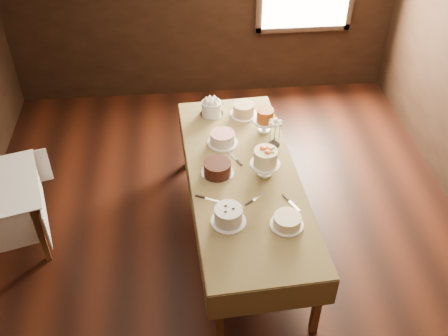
% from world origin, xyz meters
% --- Properties ---
extents(floor, '(5.00, 6.00, 0.01)m').
position_xyz_m(floor, '(0.00, 0.00, 0.00)').
color(floor, black).
rests_on(floor, ground).
extents(display_table, '(1.13, 2.60, 0.79)m').
position_xyz_m(display_table, '(0.19, 0.27, 0.73)').
color(display_table, '#51331E').
rests_on(display_table, ground).
extents(cake_meringue, '(0.27, 0.27, 0.15)m').
position_xyz_m(cake_meringue, '(-0.03, 1.28, 0.86)').
color(cake_meringue, silver).
rests_on(cake_meringue, display_table).
extents(cake_speckled, '(0.29, 0.29, 0.13)m').
position_xyz_m(cake_speckled, '(0.31, 1.24, 0.85)').
color(cake_speckled, white).
rests_on(cake_speckled, display_table).
extents(cake_lattice, '(0.34, 0.34, 0.11)m').
position_xyz_m(cake_lattice, '(0.04, 0.77, 0.84)').
color(cake_lattice, white).
rests_on(cake_lattice, display_table).
extents(cake_caramel, '(0.23, 0.23, 0.26)m').
position_xyz_m(cake_caramel, '(0.48, 0.94, 0.90)').
color(cake_caramel, white).
rests_on(cake_caramel, display_table).
extents(cake_chocolate, '(0.35, 0.35, 0.12)m').
position_xyz_m(cake_chocolate, '(-0.05, 0.33, 0.85)').
color(cake_chocolate, silver).
rests_on(cake_chocolate, display_table).
extents(cake_flowers, '(0.30, 0.30, 0.28)m').
position_xyz_m(cake_flowers, '(0.38, 0.27, 0.91)').
color(cake_flowers, white).
rests_on(cake_flowers, display_table).
extents(cake_swirl, '(0.30, 0.30, 0.15)m').
position_xyz_m(cake_swirl, '(-0.01, -0.31, 0.86)').
color(cake_swirl, white).
rests_on(cake_swirl, display_table).
extents(cake_cream, '(0.32, 0.32, 0.10)m').
position_xyz_m(cake_cream, '(0.47, -0.39, 0.84)').
color(cake_cream, white).
rests_on(cake_cream, display_table).
extents(cake_server_a, '(0.21, 0.16, 0.01)m').
position_xyz_m(cake_server_a, '(0.29, -0.03, 0.79)').
color(cake_server_a, silver).
rests_on(cake_server_a, display_table).
extents(cake_server_b, '(0.13, 0.23, 0.01)m').
position_xyz_m(cake_server_b, '(0.57, -0.17, 0.79)').
color(cake_server_b, silver).
rests_on(cake_server_b, display_table).
extents(cake_server_c, '(0.13, 0.23, 0.01)m').
position_xyz_m(cake_server_c, '(0.12, 0.55, 0.79)').
color(cake_server_c, silver).
rests_on(cake_server_c, display_table).
extents(cake_server_d, '(0.17, 0.20, 0.01)m').
position_xyz_m(cake_server_d, '(0.44, 0.57, 0.79)').
color(cake_server_d, silver).
rests_on(cake_server_d, display_table).
extents(cake_server_e, '(0.23, 0.13, 0.01)m').
position_xyz_m(cake_server_e, '(-0.12, -0.04, 0.79)').
color(cake_server_e, silver).
rests_on(cake_server_e, display_table).
extents(flower_vase, '(0.14, 0.14, 0.12)m').
position_xyz_m(flower_vase, '(0.53, 0.64, 0.85)').
color(flower_vase, '#2D2823').
rests_on(flower_vase, display_table).
extents(flower_bouquet, '(0.14, 0.14, 0.20)m').
position_xyz_m(flower_bouquet, '(0.53, 0.64, 1.03)').
color(flower_bouquet, white).
rests_on(flower_bouquet, flower_vase).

